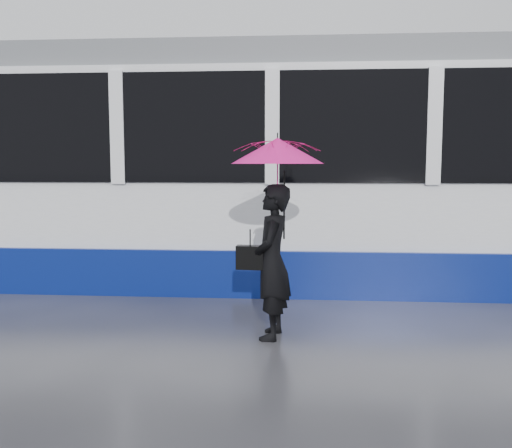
{
  "coord_description": "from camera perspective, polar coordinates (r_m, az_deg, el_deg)",
  "views": [
    {
      "loc": [
        1.36,
        -5.98,
        1.75
      ],
      "look_at": [
        0.88,
        0.05,
        1.1
      ],
      "focal_mm": 40.0,
      "sensor_mm": 36.0,
      "label": 1
    }
  ],
  "objects": [
    {
      "name": "ground",
      "position": [
        6.38,
        -8.07,
        -9.85
      ],
      "size": [
        90.0,
        90.0,
        0.0
      ],
      "primitive_type": "plane",
      "color": "#29292E",
      "rests_on": "ground"
    },
    {
      "name": "rails",
      "position": [
        8.77,
        -4.49,
        -5.35
      ],
      "size": [
        34.0,
        1.51,
        0.02
      ],
      "color": "#3F3D38",
      "rests_on": "ground"
    },
    {
      "name": "tram",
      "position": [
        9.33,
        -20.05,
        5.06
      ],
      "size": [
        26.0,
        2.56,
        3.35
      ],
      "color": "white",
      "rests_on": "ground"
    },
    {
      "name": "woman",
      "position": [
        5.68,
        1.61,
        -3.79
      ],
      "size": [
        0.41,
        0.59,
        1.54
      ],
      "primitive_type": "imported",
      "rotation": [
        0.0,
        0.0,
        -1.65
      ],
      "color": "black",
      "rests_on": "ground"
    },
    {
      "name": "umbrella",
      "position": [
        5.59,
        2.15,
        5.53
      ],
      "size": [
        0.97,
        0.97,
        1.04
      ],
      "rotation": [
        0.0,
        0.0,
        -0.08
      ],
      "color": "#E81348",
      "rests_on": "ground"
    },
    {
      "name": "handbag",
      "position": [
        5.71,
        -0.59,
        -3.35
      ],
      "size": [
        0.28,
        0.14,
        0.42
      ],
      "rotation": [
        0.0,
        0.0,
        -0.08
      ],
      "color": "black",
      "rests_on": "ground"
    }
  ]
}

